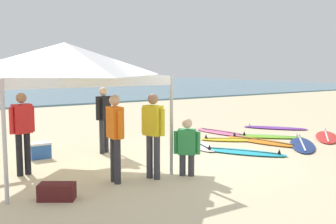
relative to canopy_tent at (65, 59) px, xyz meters
name	(u,v)px	position (x,y,z in m)	size (l,w,h in m)	color
ground_plane	(187,163)	(2.49, -1.06, -2.39)	(80.00, 80.00, 0.00)	beige
canopy_tent	(65,59)	(0.00, 0.00, 0.00)	(3.40, 3.40, 2.75)	#B7B7BC
surfboard_lime	(266,136)	(6.62, 0.29, -2.35)	(2.03, 2.10, 0.19)	#7AD12D
surfboard_purple	(275,128)	(8.23, 1.34, -2.35)	(1.83, 2.16, 0.19)	purple
surfboard_red	(327,137)	(8.12, -0.86, -2.35)	(2.30, 1.97, 0.19)	red
surfboard_cyan	(243,152)	(4.34, -1.00, -2.35)	(1.68, 2.26, 0.19)	#23B2CC
surfboard_navy	(302,145)	(6.42, -1.24, -2.35)	(2.23, 2.10, 0.19)	navy
surfboard_pink	(222,132)	(5.96, 1.62, -2.35)	(0.89, 2.30, 0.19)	pink
surfboard_white	(197,144)	(4.02, 0.50, -2.35)	(1.27, 2.33, 0.19)	white
surfboard_yellow	(232,140)	(5.32, 0.46, -2.35)	(1.82, 1.64, 0.19)	yellow
surfboard_orange	(262,141)	(5.86, -0.23, -2.35)	(1.08, 2.50, 0.19)	orange
person_orange	(115,132)	(0.39, -1.54, -1.40)	(0.24, 0.55, 1.71)	#2D2D33
person_red	(22,128)	(-0.93, 0.02, -1.40)	(0.54, 0.30, 1.71)	black
person_yellow	(153,130)	(1.15, -1.70, -1.40)	(0.34, 0.52, 1.71)	#383842
person_black	(104,115)	(1.37, 1.04, -1.40)	(0.49, 0.37, 1.71)	#2D2D33
person_green	(187,144)	(1.84, -1.91, -1.73)	(0.43, 0.41, 1.20)	#383842
gear_bag_near_tent	(57,192)	(-0.89, -1.89, -2.25)	(0.60, 0.32, 0.28)	#4C1919
cooler_box	(40,150)	(-0.20, 1.38, -2.19)	(0.50, 0.36, 0.39)	#2D60B7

